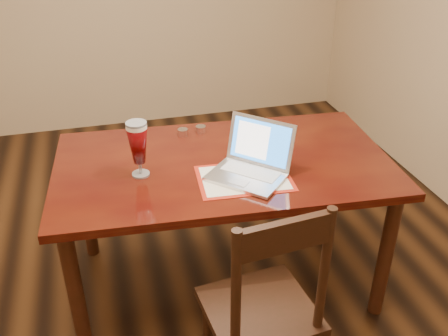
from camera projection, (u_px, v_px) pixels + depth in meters
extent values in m
plane|color=black|center=(162.00, 291.00, 3.00)|extent=(5.00, 5.00, 0.00)
cube|color=#481509|center=(224.00, 164.00, 2.68)|extent=(1.86, 1.14, 0.04)
cylinder|color=#37170D|center=(76.00, 296.00, 2.41)|extent=(0.08, 0.08, 0.79)
cylinder|color=#37170D|center=(385.00, 256.00, 2.67)|extent=(0.08, 0.08, 0.79)
cylinder|color=#37170D|center=(85.00, 202.00, 3.12)|extent=(0.08, 0.08, 0.79)
cylinder|color=#37170D|center=(329.00, 178.00, 3.37)|extent=(0.08, 0.08, 0.79)
cube|color=#9E1D0E|center=(244.00, 178.00, 2.51)|extent=(0.49, 0.37, 0.00)
cube|color=silver|center=(244.00, 178.00, 2.51)|extent=(0.45, 0.32, 0.00)
cube|color=silver|center=(246.00, 177.00, 2.50)|extent=(0.43, 0.43, 0.02)
cube|color=silver|center=(250.00, 171.00, 2.53)|extent=(0.29, 0.29, 0.00)
cube|color=silver|center=(239.00, 182.00, 2.44)|extent=(0.11, 0.11, 0.00)
cube|color=silver|center=(261.00, 142.00, 2.55)|extent=(0.31, 0.31, 0.24)
cube|color=blue|center=(260.00, 142.00, 2.55)|extent=(0.26, 0.26, 0.20)
cube|color=white|center=(252.00, 140.00, 2.57)|extent=(0.16, 0.16, 0.17)
cylinder|color=silver|center=(141.00, 174.00, 2.54)|extent=(0.09, 0.09, 0.01)
cylinder|color=silver|center=(140.00, 168.00, 2.52)|extent=(0.02, 0.02, 0.06)
cylinder|color=silver|center=(136.00, 126.00, 2.41)|extent=(0.10, 0.10, 0.02)
cylinder|color=silver|center=(136.00, 123.00, 2.40)|extent=(0.10, 0.10, 0.01)
cylinder|color=silver|center=(183.00, 132.00, 2.93)|extent=(0.06, 0.06, 0.04)
cylinder|color=silver|center=(201.00, 129.00, 2.97)|extent=(0.06, 0.06, 0.04)
cube|color=black|center=(259.00, 311.00, 2.22)|extent=(0.51, 0.49, 0.04)
cylinder|color=black|center=(207.00, 333.00, 2.43)|extent=(0.04, 0.04, 0.46)
cylinder|color=black|center=(277.00, 312.00, 2.55)|extent=(0.04, 0.04, 0.46)
cylinder|color=black|center=(236.00, 295.00, 1.86)|extent=(0.04, 0.04, 0.60)
cylinder|color=black|center=(324.00, 271.00, 1.97)|extent=(0.04, 0.04, 0.60)
cube|color=black|center=(285.00, 236.00, 1.80)|extent=(0.38, 0.07, 0.13)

